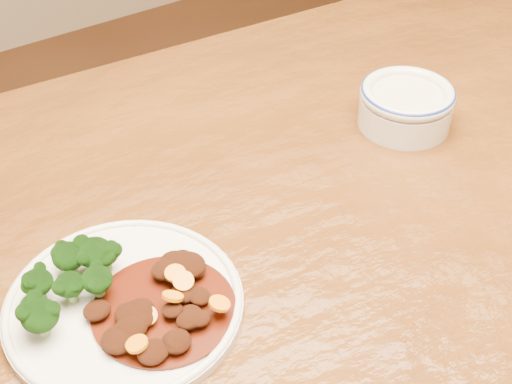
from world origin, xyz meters
TOP-DOWN VIEW (x-y plane):
  - dining_table at (0.00, 0.00)m, footprint 1.56×1.01m
  - dinner_plate at (-0.24, 0.00)m, footprint 0.24×0.24m
  - broccoli_florets at (-0.28, 0.04)m, footprint 0.12×0.09m
  - mince_stew at (-0.22, -0.03)m, footprint 0.14×0.14m
  - dip_bowl at (0.21, 0.08)m, footprint 0.13×0.13m

SIDE VIEW (x-z plane):
  - dining_table at x=0.00m, z-range 0.30..1.05m
  - dinner_plate at x=-0.24m, z-range 0.75..0.77m
  - mince_stew at x=-0.22m, z-range 0.76..0.78m
  - dip_bowl at x=0.21m, z-range 0.75..0.81m
  - broccoli_florets at x=-0.28m, z-range 0.76..0.81m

